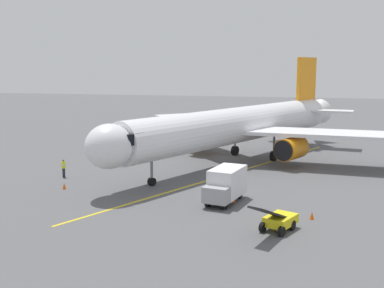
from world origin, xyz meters
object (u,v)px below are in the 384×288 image
object	(u,v)px
airplane	(241,125)
belt_loader_portside	(278,220)
ground_crew_marshaller	(64,168)
box_truck_near_nose	(225,185)
safety_cone_nose_left	(233,199)
safety_cone_nose_right	(64,186)
safety_cone_wing_port	(312,215)

from	to	relation	value
airplane	belt_loader_portside	xyz separation A→B (m)	(-5.48, 21.40, -3.29)
ground_crew_marshaller	airplane	bearing A→B (deg)	-142.94
box_truck_near_nose	safety_cone_nose_left	distance (m)	1.28
safety_cone_nose_right	safety_cone_nose_left	bearing A→B (deg)	178.22
box_truck_near_nose	safety_cone_nose_left	world-z (taller)	box_truck_near_nose
airplane	ground_crew_marshaller	xyz separation A→B (m)	(15.11, 11.41, -3.12)
belt_loader_portside	safety_cone_nose_left	world-z (taller)	belt_loader_portside
belt_loader_portside	safety_cone_nose_right	xyz separation A→B (m)	(18.38, -6.05, -0.44)
belt_loader_portside	box_truck_near_nose	bearing A→B (deg)	-51.45
ground_crew_marshaller	safety_cone_wing_port	xyz separation A→B (m)	(-22.69, 7.17, -0.61)
airplane	safety_cone_nose_right	world-z (taller)	airplane
airplane	safety_cone_nose_right	bearing A→B (deg)	49.97
box_truck_near_nose	safety_cone_nose_right	bearing A→B (deg)	-2.23
safety_cone_nose_left	safety_cone_nose_right	xyz separation A→B (m)	(14.63, -0.46, 0.00)
ground_crew_marshaller	belt_loader_portside	bearing A→B (deg)	154.12
safety_cone_nose_right	safety_cone_wing_port	distance (m)	20.73
airplane	box_truck_near_nose	distance (m)	16.15
safety_cone_nose_left	safety_cone_nose_right	size ratio (longest dim) A/B	1.00
airplane	box_truck_near_nose	world-z (taller)	airplane
airplane	safety_cone_wing_port	distance (m)	20.40
airplane	ground_crew_marshaller	size ratio (longest dim) A/B	22.03
belt_loader_portside	safety_cone_wing_port	world-z (taller)	belt_loader_portside
airplane	safety_cone_wing_port	size ratio (longest dim) A/B	68.50
safety_cone_nose_right	airplane	bearing A→B (deg)	-130.03
ground_crew_marshaller	belt_loader_portside	distance (m)	22.89
airplane	box_truck_near_nose	xyz separation A→B (m)	(-1.10, 15.90, -2.62)
safety_cone_nose_left	box_truck_near_nose	bearing A→B (deg)	8.02
airplane	safety_cone_nose_left	size ratio (longest dim) A/B	68.50
box_truck_near_nose	airplane	bearing A→B (deg)	-86.04
box_truck_near_nose	belt_loader_portside	distance (m)	7.07
airplane	safety_cone_nose_left	world-z (taller)	airplane
safety_cone_nose_left	safety_cone_nose_right	bearing A→B (deg)	-1.78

